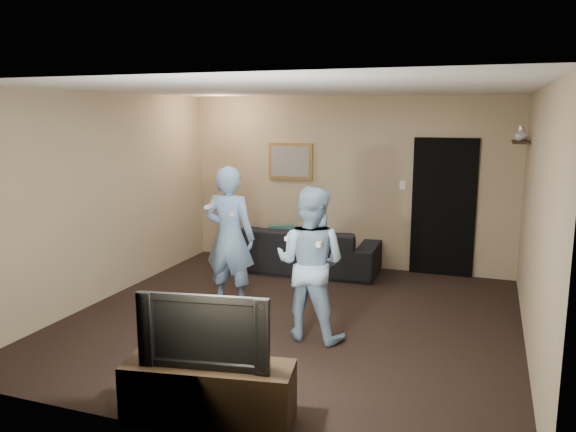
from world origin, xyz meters
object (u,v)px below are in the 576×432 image
at_px(sofa, 301,249).
at_px(television, 207,328).
at_px(wii_player_left, 230,238).
at_px(wii_player_right, 310,263).
at_px(tv_console, 209,392).

xyz_separation_m(sofa, television, (0.69, -4.26, 0.43)).
height_order(wii_player_left, wii_player_right, wii_player_left).
relative_size(tv_console, wii_player_left, 0.75).
bearing_deg(wii_player_left, tv_console, -67.96).
bearing_deg(sofa, wii_player_right, 108.88).
bearing_deg(wii_player_right, tv_console, -96.52).
height_order(television, wii_player_right, wii_player_right).
height_order(tv_console, wii_player_right, wii_player_right).
relative_size(sofa, wii_player_left, 1.32).
xyz_separation_m(television, wii_player_left, (-0.99, 2.45, 0.10)).
distance_m(wii_player_left, wii_player_right, 1.34).
distance_m(sofa, television, 4.34).
relative_size(tv_console, television, 1.30).
distance_m(television, wii_player_right, 1.88).
height_order(sofa, wii_player_left, wii_player_left).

